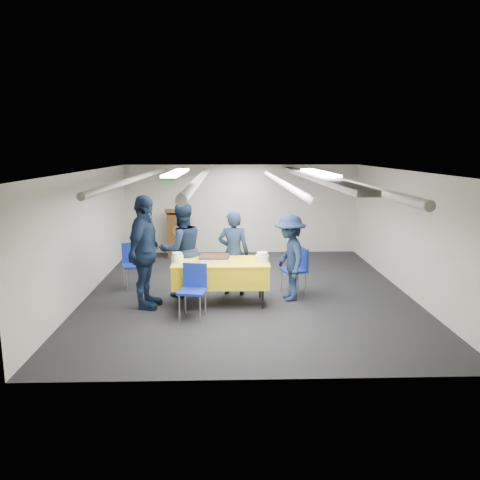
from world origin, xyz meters
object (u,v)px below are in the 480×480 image
at_px(serving_table, 221,273).
at_px(sailor_d, 290,257).
at_px(sheet_cake, 214,258).
at_px(chair_right, 298,266).
at_px(chair_near, 194,285).
at_px(sailor_b, 182,250).
at_px(sailor_a, 234,253).
at_px(sailor_c, 145,252).
at_px(podium, 179,233).
at_px(chair_left, 133,260).

relative_size(serving_table, sailor_d, 1.07).
distance_m(sheet_cake, chair_right, 1.68).
bearing_deg(sheet_cake, chair_near, -115.93).
xyz_separation_m(chair_right, sailor_b, (-2.17, -0.08, 0.34)).
height_order(sailor_a, sailor_b, sailor_b).
bearing_deg(sailor_c, sailor_a, -53.64).
height_order(podium, sailor_a, sailor_a).
xyz_separation_m(serving_table, sailor_d, (1.23, 0.19, 0.22)).
distance_m(chair_right, sailor_a, 1.25).
bearing_deg(podium, chair_near, -81.37).
relative_size(sheet_cake, sailor_c, 0.28).
bearing_deg(podium, chair_left, -103.76).
distance_m(chair_left, sailor_c, 1.40).
height_order(sailor_b, sailor_d, sailor_b).
height_order(sheet_cake, chair_near, chair_near).
height_order(sheet_cake, podium, podium).
relative_size(serving_table, sailor_a, 1.05).
distance_m(serving_table, sailor_d, 1.27).
distance_m(podium, chair_right, 4.05).
xyz_separation_m(podium, chair_right, (2.55, -3.15, -0.08)).
relative_size(serving_table, podium, 1.33).
bearing_deg(chair_near, sailor_c, 150.57).
bearing_deg(chair_right, sailor_b, -177.98).
height_order(podium, sailor_d, sailor_d).
relative_size(sheet_cake, sailor_a, 0.35).
bearing_deg(sheet_cake, sailor_a, 56.97).
height_order(sailor_c, sailor_d, sailor_c).
relative_size(sheet_cake, sailor_d, 0.35).
relative_size(sheet_cake, chair_near, 0.63).
xyz_separation_m(sheet_cake, sailor_c, (-1.18, -0.18, 0.16)).
bearing_deg(sailor_c, podium, 8.52).
distance_m(chair_left, sailor_a, 2.06).
relative_size(sailor_c, sailor_d, 1.24).
distance_m(chair_right, sailor_b, 2.20).
xyz_separation_m(podium, sailor_c, (-0.19, -3.89, 0.36)).
distance_m(podium, sailor_d, 4.24).
bearing_deg(chair_right, serving_table, -158.32).
xyz_separation_m(sheet_cake, sailor_d, (1.35, 0.17, -0.03)).
distance_m(chair_right, sailor_c, 2.87).
xyz_separation_m(sheet_cake, sailor_b, (-0.61, 0.48, 0.05)).
distance_m(sheet_cake, sailor_b, 0.78).
xyz_separation_m(serving_table, chair_left, (-1.74, 1.09, -0.03)).
bearing_deg(podium, sheet_cake, -75.12).
bearing_deg(sailor_b, chair_right, 157.99).
distance_m(sheet_cake, sailor_a, 0.63).
bearing_deg(chair_right, chair_left, 170.77).
xyz_separation_m(podium, sailor_a, (1.33, -3.18, 0.18)).
xyz_separation_m(sailor_a, sailor_c, (-1.52, -0.71, 0.18)).
bearing_deg(chair_left, chair_near, -52.99).
bearing_deg(sailor_c, serving_table, -71.68).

